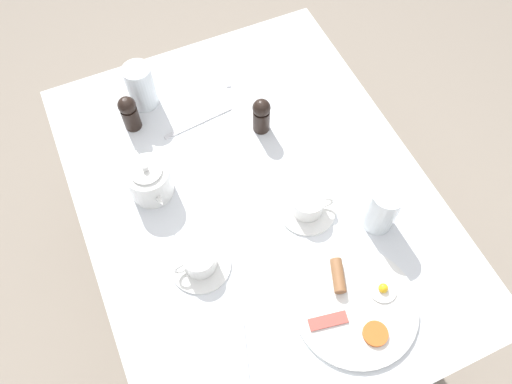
{
  "coord_description": "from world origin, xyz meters",
  "views": [
    {
      "loc": [
        -0.27,
        -0.6,
        1.93
      ],
      "look_at": [
        0.0,
        0.0,
        0.74
      ],
      "focal_mm": 35.0,
      "sensor_mm": 36.0,
      "label": 1
    }
  ],
  "objects_px": {
    "water_glass_short": "(141,86)",
    "pepper_grinder": "(261,115)",
    "breakfast_plate": "(355,305)",
    "teacup_with_saucer_left": "(308,205)",
    "teapot_near": "(149,180)",
    "salt_grinder": "(129,112)",
    "fork_by_plate": "(227,65)",
    "knife_by_plate": "(198,123)",
    "teacup_with_saucer_right": "(199,261)",
    "napkin_folded": "(218,353)",
    "water_glass_tall": "(382,209)"
  },
  "relations": [
    {
      "from": "breakfast_plate",
      "to": "water_glass_tall",
      "type": "xyz_separation_m",
      "value": [
        0.17,
        0.18,
        0.07
      ]
    },
    {
      "from": "salt_grinder",
      "to": "teapot_near",
      "type": "bearing_deg",
      "value": -94.27
    },
    {
      "from": "teacup_with_saucer_left",
      "to": "salt_grinder",
      "type": "distance_m",
      "value": 0.58
    },
    {
      "from": "teacup_with_saucer_right",
      "to": "teacup_with_saucer_left",
      "type": "bearing_deg",
      "value": 5.39
    },
    {
      "from": "breakfast_plate",
      "to": "fork_by_plate",
      "type": "height_order",
      "value": "breakfast_plate"
    },
    {
      "from": "breakfast_plate",
      "to": "teacup_with_saucer_left",
      "type": "bearing_deg",
      "value": 87.42
    },
    {
      "from": "salt_grinder",
      "to": "napkin_folded",
      "type": "xyz_separation_m",
      "value": [
        -0.02,
        -0.72,
        -0.06
      ]
    },
    {
      "from": "water_glass_tall",
      "to": "fork_by_plate",
      "type": "relative_size",
      "value": 0.84
    },
    {
      "from": "napkin_folded",
      "to": "teapot_near",
      "type": "bearing_deg",
      "value": 90.05
    },
    {
      "from": "teacup_with_saucer_right",
      "to": "knife_by_plate",
      "type": "relative_size",
      "value": 0.71
    },
    {
      "from": "water_glass_short",
      "to": "pepper_grinder",
      "type": "relative_size",
      "value": 1.2
    },
    {
      "from": "pepper_grinder",
      "to": "water_glass_short",
      "type": "bearing_deg",
      "value": 140.54
    },
    {
      "from": "teacup_with_saucer_right",
      "to": "water_glass_short",
      "type": "relative_size",
      "value": 1.08
    },
    {
      "from": "teacup_with_saucer_right",
      "to": "water_glass_tall",
      "type": "distance_m",
      "value": 0.48
    },
    {
      "from": "breakfast_plate",
      "to": "pepper_grinder",
      "type": "xyz_separation_m",
      "value": [
        0.01,
        0.58,
        0.05
      ]
    },
    {
      "from": "knife_by_plate",
      "to": "teacup_with_saucer_left",
      "type": "bearing_deg",
      "value": -67.25
    },
    {
      "from": "water_glass_short",
      "to": "salt_grinder",
      "type": "distance_m",
      "value": 0.09
    },
    {
      "from": "breakfast_plate",
      "to": "teacup_with_saucer_left",
      "type": "relative_size",
      "value": 1.95
    },
    {
      "from": "water_glass_short",
      "to": "napkin_folded",
      "type": "distance_m",
      "value": 0.79
    },
    {
      "from": "napkin_folded",
      "to": "knife_by_plate",
      "type": "distance_m",
      "value": 0.68
    },
    {
      "from": "teacup_with_saucer_right",
      "to": "salt_grinder",
      "type": "height_order",
      "value": "salt_grinder"
    },
    {
      "from": "pepper_grinder",
      "to": "salt_grinder",
      "type": "distance_m",
      "value": 0.38
    },
    {
      "from": "teacup_with_saucer_left",
      "to": "pepper_grinder",
      "type": "distance_m",
      "value": 0.3
    },
    {
      "from": "teacup_with_saucer_right",
      "to": "fork_by_plate",
      "type": "bearing_deg",
      "value": 61.93
    },
    {
      "from": "breakfast_plate",
      "to": "napkin_folded",
      "type": "height_order",
      "value": "breakfast_plate"
    },
    {
      "from": "breakfast_plate",
      "to": "pepper_grinder",
      "type": "height_order",
      "value": "pepper_grinder"
    },
    {
      "from": "breakfast_plate",
      "to": "teacup_with_saucer_left",
      "type": "xyz_separation_m",
      "value": [
        0.01,
        0.28,
        0.02
      ]
    },
    {
      "from": "water_glass_tall",
      "to": "salt_grinder",
      "type": "relative_size",
      "value": 1.24
    },
    {
      "from": "breakfast_plate",
      "to": "water_glass_tall",
      "type": "height_order",
      "value": "water_glass_tall"
    },
    {
      "from": "teacup_with_saucer_left",
      "to": "napkin_folded",
      "type": "relative_size",
      "value": 0.79
    },
    {
      "from": "pepper_grinder",
      "to": "knife_by_plate",
      "type": "bearing_deg",
      "value": 150.34
    },
    {
      "from": "teapot_near",
      "to": "salt_grinder",
      "type": "relative_size",
      "value": 1.72
    },
    {
      "from": "teacup_with_saucer_left",
      "to": "salt_grinder",
      "type": "xyz_separation_m",
      "value": [
        -0.34,
        0.46,
        0.03
      ]
    },
    {
      "from": "teapot_near",
      "to": "teacup_with_saucer_right",
      "type": "xyz_separation_m",
      "value": [
        0.04,
        -0.26,
        -0.02
      ]
    },
    {
      "from": "salt_grinder",
      "to": "fork_by_plate",
      "type": "height_order",
      "value": "salt_grinder"
    },
    {
      "from": "teacup_with_saucer_left",
      "to": "napkin_folded",
      "type": "height_order",
      "value": "teacup_with_saucer_left"
    },
    {
      "from": "teacup_with_saucer_left",
      "to": "teacup_with_saucer_right",
      "type": "distance_m",
      "value": 0.32
    },
    {
      "from": "water_glass_tall",
      "to": "salt_grinder",
      "type": "bearing_deg",
      "value": 131.16
    },
    {
      "from": "teapot_near",
      "to": "water_glass_tall",
      "type": "bearing_deg",
      "value": 52.06
    },
    {
      "from": "teapot_near",
      "to": "teacup_with_saucer_left",
      "type": "distance_m",
      "value": 0.43
    },
    {
      "from": "breakfast_plate",
      "to": "water_glass_short",
      "type": "distance_m",
      "value": 0.86
    },
    {
      "from": "teapot_near",
      "to": "teacup_with_saucer_left",
      "type": "xyz_separation_m",
      "value": [
        0.36,
        -0.23,
        -0.02
      ]
    },
    {
      "from": "fork_by_plate",
      "to": "knife_by_plate",
      "type": "distance_m",
      "value": 0.24
    },
    {
      "from": "salt_grinder",
      "to": "fork_by_plate",
      "type": "bearing_deg",
      "value": 17.46
    },
    {
      "from": "breakfast_plate",
      "to": "napkin_folded",
      "type": "bearing_deg",
      "value": 174.84
    },
    {
      "from": "pepper_grinder",
      "to": "teapot_near",
      "type": "bearing_deg",
      "value": -168.9
    },
    {
      "from": "teapot_near",
      "to": "fork_by_plate",
      "type": "distance_m",
      "value": 0.5
    },
    {
      "from": "teapot_near",
      "to": "knife_by_plate",
      "type": "relative_size",
      "value": 0.94
    },
    {
      "from": "fork_by_plate",
      "to": "teacup_with_saucer_left",
      "type": "bearing_deg",
      "value": -90.0
    },
    {
      "from": "teapot_near",
      "to": "water_glass_short",
      "type": "bearing_deg",
      "value": 160.98
    }
  ]
}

